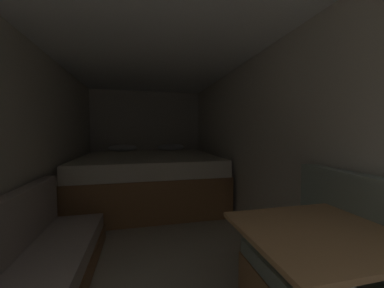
% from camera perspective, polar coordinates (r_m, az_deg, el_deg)
% --- Properties ---
extents(ground_plane, '(7.09, 7.09, 0.00)m').
position_cam_1_polar(ground_plane, '(2.66, -9.61, -23.70)').
color(ground_plane, '#A39984').
extents(wall_back, '(2.42, 0.05, 2.08)m').
position_cam_1_polar(wall_back, '(4.95, -11.57, 1.25)').
color(wall_back, beige).
rests_on(wall_back, ground).
extents(wall_left, '(0.05, 5.09, 2.08)m').
position_cam_1_polar(wall_left, '(2.60, -36.90, -1.03)').
color(wall_left, beige).
rests_on(wall_left, ground).
extents(wall_right, '(0.05, 5.09, 2.08)m').
position_cam_1_polar(wall_right, '(2.72, 15.91, -0.35)').
color(wall_right, beige).
rests_on(wall_right, ground).
extents(ceiling_slab, '(2.42, 5.09, 0.05)m').
position_cam_1_polar(ceiling_slab, '(2.54, -10.09, 23.95)').
color(ceiling_slab, white).
rests_on(ceiling_slab, wall_left).
extents(bed, '(2.20, 2.09, 0.95)m').
position_cam_1_polar(bed, '(3.92, -11.00, -8.62)').
color(bed, olive).
rests_on(bed, ground).
extents(dinette_table, '(0.72, 0.64, 0.73)m').
position_cam_1_polar(dinette_table, '(1.32, 29.93, -22.68)').
color(dinette_table, '#9E7247').
rests_on(dinette_table, ground).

